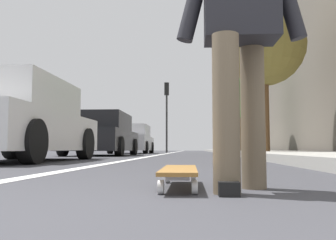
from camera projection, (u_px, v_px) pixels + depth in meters
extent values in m
plane|color=#38383D|center=(188.00, 157.00, 10.60)|extent=(80.00, 80.00, 0.00)
cube|color=silver|center=(171.00, 153.00, 20.62)|extent=(52.00, 0.16, 0.01)
cube|color=#9E9B93|center=(251.00, 152.00, 18.34)|extent=(52.00, 3.20, 0.15)
cube|color=#645C52|center=(282.00, 67.00, 22.55)|extent=(40.00, 1.20, 10.55)
cylinder|color=white|center=(168.00, 178.00, 2.43)|extent=(0.07, 0.03, 0.07)
cylinder|color=white|center=(193.00, 178.00, 2.42)|extent=(0.07, 0.03, 0.07)
cylinder|color=white|center=(161.00, 187.00, 1.83)|extent=(0.07, 0.03, 0.07)
cylinder|color=white|center=(195.00, 187.00, 1.82)|extent=(0.07, 0.03, 0.07)
cube|color=silver|center=(181.00, 171.00, 2.43)|extent=(0.06, 0.12, 0.02)
cube|color=silver|center=(178.00, 178.00, 1.83)|extent=(0.06, 0.12, 0.02)
cube|color=olive|center=(179.00, 170.00, 2.13)|extent=(0.84, 0.21, 0.02)
cylinder|color=brown|center=(226.00, 113.00, 1.87)|extent=(0.14, 0.14, 0.82)
cylinder|color=brown|center=(253.00, 117.00, 2.11)|extent=(0.14, 0.14, 0.82)
cube|color=black|center=(227.00, 187.00, 1.84)|extent=(0.26, 0.10, 0.07)
cube|color=silver|center=(21.00, 132.00, 6.76)|extent=(4.19, 1.75, 0.70)
cube|color=silver|center=(18.00, 96.00, 6.66)|extent=(2.31, 1.60, 0.60)
cube|color=#4C606B|center=(44.00, 103.00, 7.80)|extent=(0.05, 1.52, 0.51)
cylinder|color=black|center=(13.00, 144.00, 8.09)|extent=(0.68, 0.22, 0.68)
cylinder|color=black|center=(85.00, 144.00, 7.96)|extent=(0.68, 0.22, 0.68)
cylinder|color=black|center=(32.00, 141.00, 5.39)|extent=(0.68, 0.22, 0.68)
cube|color=black|center=(102.00, 141.00, 12.79)|extent=(4.51, 1.92, 0.70)
cube|color=black|center=(101.00, 122.00, 12.69)|extent=(2.48, 1.76, 0.60)
cube|color=#4C606B|center=(109.00, 124.00, 13.92)|extent=(0.05, 1.67, 0.51)
cylinder|color=black|center=(88.00, 147.00, 14.22)|extent=(0.62, 0.22, 0.62)
cylinder|color=black|center=(134.00, 147.00, 14.10)|extent=(0.62, 0.22, 0.62)
cylinder|color=black|center=(63.00, 146.00, 11.45)|extent=(0.62, 0.22, 0.62)
cylinder|color=black|center=(119.00, 146.00, 11.33)|extent=(0.62, 0.22, 0.62)
cube|color=#B7B7BC|center=(132.00, 144.00, 18.92)|extent=(4.46, 1.88, 0.70)
cube|color=#B7B7BC|center=(132.00, 131.00, 18.83)|extent=(2.46, 1.70, 0.60)
cube|color=#4C606B|center=(135.00, 132.00, 20.04)|extent=(0.06, 1.59, 0.51)
cylinder|color=black|center=(121.00, 148.00, 20.32)|extent=(0.60, 0.23, 0.60)
cylinder|color=black|center=(151.00, 148.00, 20.23)|extent=(0.60, 0.23, 0.60)
cylinder|color=black|center=(110.00, 147.00, 17.59)|extent=(0.60, 0.23, 0.60)
cylinder|color=black|center=(146.00, 147.00, 17.49)|extent=(0.60, 0.23, 0.60)
cylinder|color=#2D2D2D|center=(167.00, 124.00, 23.11)|extent=(0.12, 0.12, 3.66)
cube|color=black|center=(167.00, 89.00, 23.29)|extent=(0.24, 0.28, 0.80)
sphere|color=#360606|center=(167.00, 85.00, 23.44)|extent=(0.16, 0.16, 0.16)
sphere|color=#392907|center=(167.00, 89.00, 23.42)|extent=(0.16, 0.16, 0.16)
sphere|color=green|center=(167.00, 93.00, 23.40)|extent=(0.16, 0.16, 0.16)
cylinder|color=brown|center=(266.00, 114.00, 12.64)|extent=(0.25, 0.25, 2.87)
sphere|color=olive|center=(264.00, 45.00, 12.83)|extent=(2.87, 2.87, 2.87)
cylinder|color=brown|center=(242.00, 132.00, 18.79)|extent=(0.26, 0.26, 2.22)
sphere|color=#3D7F33|center=(242.00, 92.00, 18.95)|extent=(2.72, 2.72, 2.72)
cylinder|color=brown|center=(261.00, 143.00, 13.03)|extent=(0.15, 0.15, 0.86)
cylinder|color=brown|center=(257.00, 143.00, 12.77)|extent=(0.15, 0.15, 0.86)
cube|color=black|center=(261.00, 154.00, 12.99)|extent=(0.27, 0.10, 0.07)
cube|color=#B22D2D|center=(258.00, 122.00, 12.97)|extent=(0.25, 0.42, 0.63)
cylinder|color=#B22D2D|center=(265.00, 122.00, 12.95)|extent=(0.09, 0.25, 0.63)
cylinder|color=#B22D2D|center=(251.00, 122.00, 12.99)|extent=(0.09, 0.25, 0.63)
sphere|color=brown|center=(258.00, 110.00, 13.00)|extent=(0.23, 0.23, 0.23)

